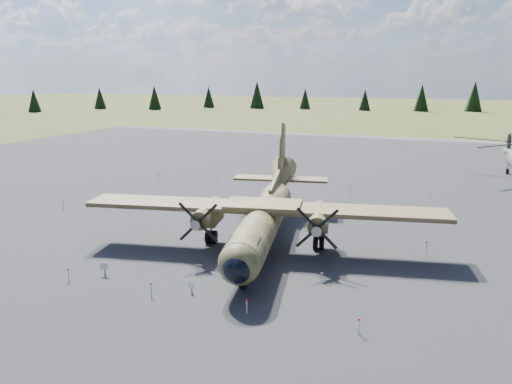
% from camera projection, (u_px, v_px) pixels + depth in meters
% --- Properties ---
extents(ground, '(500.00, 500.00, 0.00)m').
position_uv_depth(ground, '(220.00, 228.00, 41.93)').
color(ground, brown).
rests_on(ground, ground).
extents(apron, '(120.00, 120.00, 0.04)m').
position_uv_depth(apron, '(262.00, 201.00, 51.01)').
color(apron, '#5A5B5F').
rests_on(apron, ground).
extents(transport_plane, '(26.36, 23.68, 8.70)m').
position_uv_depth(transport_plane, '(265.00, 212.00, 37.39)').
color(transport_plane, '#3F4223').
rests_on(transport_plane, ground).
extents(info_placard_left, '(0.53, 0.29, 0.79)m').
position_uv_depth(info_placard_left, '(104.00, 267.00, 31.91)').
color(info_placard_left, gray).
rests_on(info_placard_left, ground).
extents(info_placard_right, '(0.44, 0.28, 0.64)m').
position_uv_depth(info_placard_right, '(191.00, 286.00, 29.32)').
color(info_placard_right, gray).
rests_on(info_placard_right, ground).
extents(barrier_fence, '(33.12, 29.62, 0.85)m').
position_uv_depth(barrier_fence, '(214.00, 222.00, 41.91)').
color(barrier_fence, white).
rests_on(barrier_fence, ground).
extents(treeline, '(321.14, 319.02, 10.99)m').
position_uv_depth(treeline, '(238.00, 159.00, 47.17)').
color(treeline, black).
rests_on(treeline, ground).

